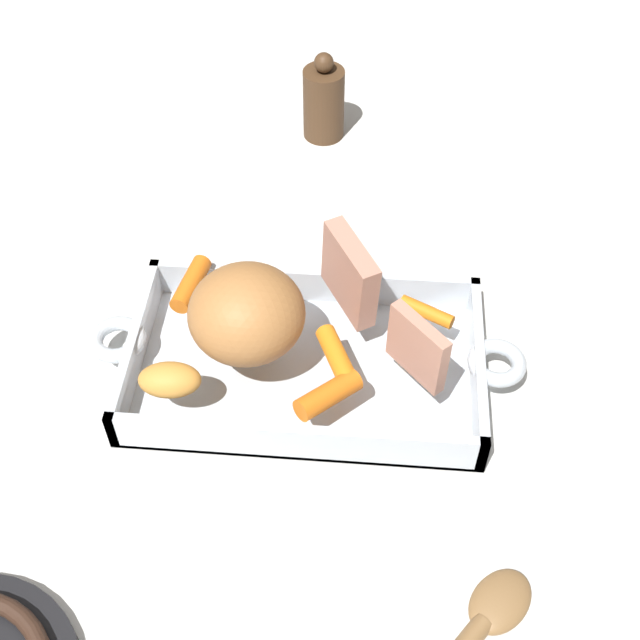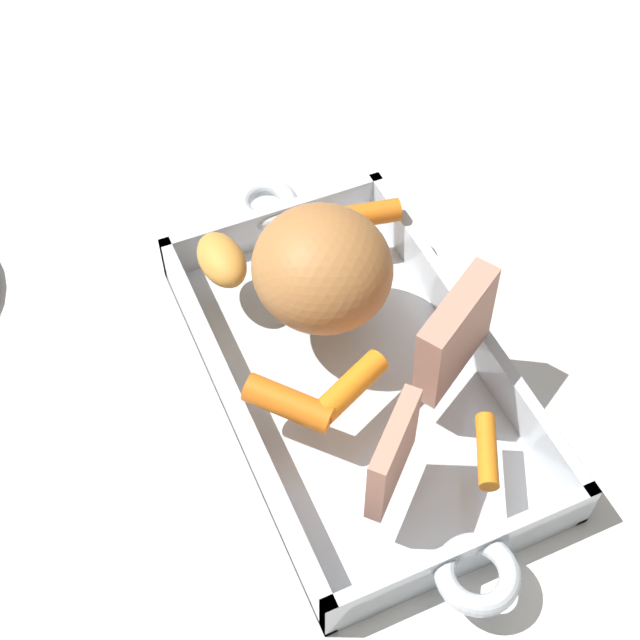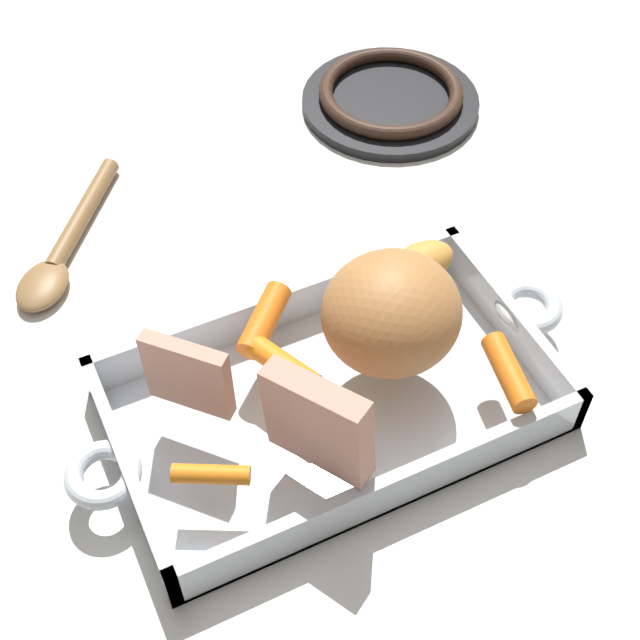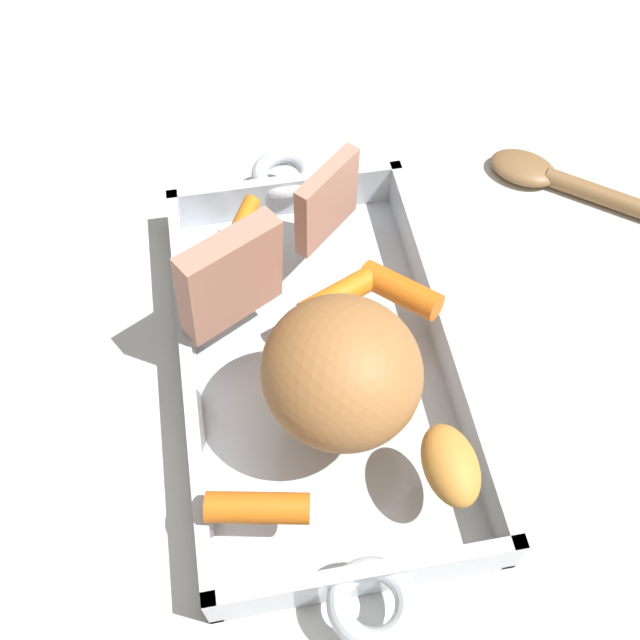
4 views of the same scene
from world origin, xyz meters
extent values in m
plane|color=silver|center=(0.00, 0.00, 0.00)|extent=(2.21, 2.21, 0.00)
cube|color=silver|center=(0.00, 0.00, 0.00)|extent=(0.36, 0.22, 0.01)
cube|color=silver|center=(0.00, 0.10, 0.02)|extent=(0.36, 0.01, 0.05)
cube|color=silver|center=(0.00, -0.10, 0.02)|extent=(0.36, 0.01, 0.05)
cube|color=silver|center=(0.18, 0.00, 0.02)|extent=(0.01, 0.22, 0.05)
cube|color=silver|center=(-0.18, 0.00, 0.02)|extent=(0.01, 0.22, 0.05)
torus|color=silver|center=(0.19, 0.00, 0.04)|extent=(0.06, 0.06, 0.02)
torus|color=silver|center=(-0.19, 0.00, 0.04)|extent=(0.06, 0.06, 0.02)
ellipsoid|color=#B3753F|center=(0.06, 0.01, 0.09)|extent=(0.14, 0.14, 0.09)
cube|color=tan|center=(-0.04, -0.06, 0.09)|extent=(0.06, 0.09, 0.09)
cube|color=tan|center=(-0.11, 0.03, 0.08)|extent=(0.06, 0.06, 0.07)
cylinder|color=orange|center=(-0.03, 0.07, 0.06)|extent=(0.07, 0.06, 0.03)
cylinder|color=orange|center=(-0.12, -0.05, 0.05)|extent=(0.06, 0.04, 0.02)
cylinder|color=orange|center=(-0.03, 0.02, 0.06)|extent=(0.05, 0.07, 0.02)
cylinder|color=orange|center=(0.13, -0.06, 0.06)|extent=(0.03, 0.07, 0.02)
ellipsoid|color=gold|center=(0.12, 0.07, 0.06)|extent=(0.06, 0.04, 0.03)
cylinder|color=black|center=(0.25, 0.35, 0.01)|extent=(0.20, 0.20, 0.01)
torus|color=#382319|center=(0.25, 0.35, 0.02)|extent=(0.17, 0.17, 0.02)
cylinder|color=olive|center=(-0.12, 0.32, 0.01)|extent=(0.11, 0.13, 0.02)
ellipsoid|color=olive|center=(-0.19, 0.24, 0.01)|extent=(0.08, 0.08, 0.02)
camera|label=1|loc=(-0.06, 0.54, 0.69)|focal=46.99mm
camera|label=2|loc=(-0.37, 0.20, 0.62)|focal=50.48mm
camera|label=3|loc=(-0.19, -0.38, 0.63)|focal=50.09mm
camera|label=4|loc=(0.30, -0.05, 0.53)|focal=41.21mm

